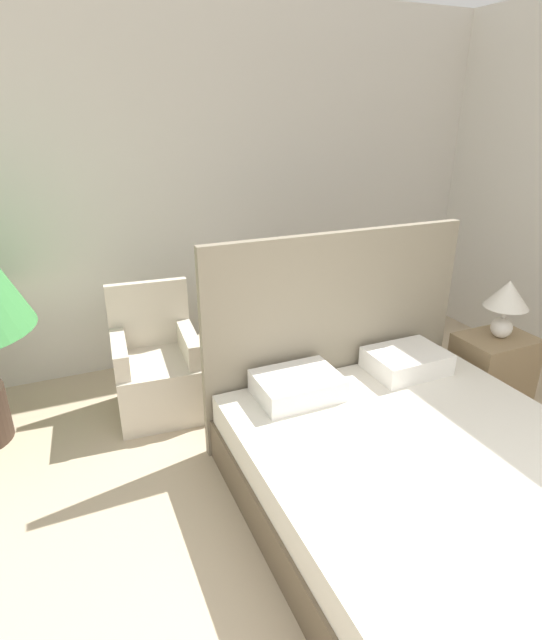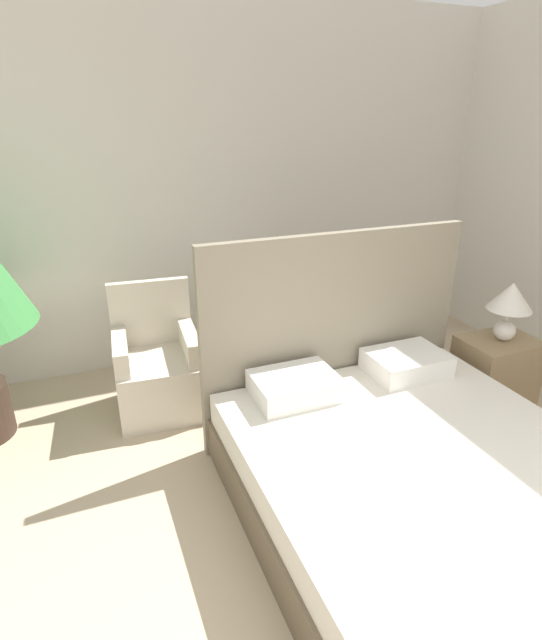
% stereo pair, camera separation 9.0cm
% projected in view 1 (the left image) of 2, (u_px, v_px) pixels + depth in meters
% --- Properties ---
extents(wall_back, '(10.00, 0.06, 2.90)m').
position_uv_depth(wall_back, '(211.00, 189.00, 4.12)').
color(wall_back, silver).
rests_on(wall_back, ground_plane).
extents(bed, '(1.82, 2.09, 1.37)m').
position_uv_depth(bed, '(421.00, 471.00, 2.66)').
color(bed, brown).
rests_on(bed, ground_plane).
extents(armchair_near_window_left, '(0.63, 0.64, 0.91)m').
position_uv_depth(armchair_near_window_left, '(157.00, 375.00, 3.61)').
color(armchair_near_window_left, beige).
rests_on(armchair_near_window_left, ground_plane).
extents(armchair_near_window_right, '(0.61, 0.63, 0.91)m').
position_uv_depth(armchair_near_window_right, '(269.00, 353.00, 3.93)').
color(armchair_near_window_right, beige).
rests_on(armchair_near_window_right, ground_plane).
extents(nightstand, '(0.53, 0.39, 0.54)m').
position_uv_depth(nightstand, '(492.00, 370.00, 3.71)').
color(nightstand, '#937A56').
rests_on(nightstand, ground_plane).
extents(table_lamp, '(0.30, 0.30, 0.43)m').
position_uv_depth(table_lamp, '(507.00, 299.00, 3.49)').
color(table_lamp, white).
rests_on(table_lamp, nightstand).
extents(side_table, '(0.29, 0.29, 0.50)m').
position_uv_depth(side_table, '(216.00, 368.00, 3.77)').
color(side_table, '#B7AD93').
rests_on(side_table, ground_plane).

